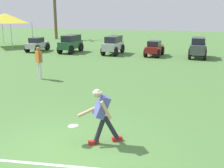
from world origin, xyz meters
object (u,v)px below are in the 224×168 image
(frisbee_thrower, at_px, (102,113))
(parked_car_slot_e, at_px, (198,47))
(frisbee_in_flight, at_px, (73,126))
(teammate_near_sideline, at_px, (39,60))
(parked_car_slot_b, at_px, (71,43))
(event_tent, at_px, (5,18))
(parked_car_slot_c, at_px, (113,44))
(palm_tree_far_left, at_px, (55,8))
(parked_car_slot_a, at_px, (37,44))
(parked_car_slot_d, at_px, (154,48))

(frisbee_thrower, height_order, parked_car_slot_e, frisbee_thrower)
(frisbee_in_flight, relative_size, teammate_near_sideline, 0.23)
(parked_car_slot_b, relative_size, parked_car_slot_e, 1.04)
(parked_car_slot_b, xyz_separation_m, event_tent, (-7.12, 1.91, 1.80))
(parked_car_slot_e, bearing_deg, event_tent, 173.71)
(teammate_near_sideline, height_order, parked_car_slot_c, teammate_near_sideline)
(frisbee_thrower, xyz_separation_m, parked_car_slot_e, (2.40, 14.12, -0.05))
(palm_tree_far_left, xyz_separation_m, event_tent, (-1.24, -7.25, -0.86))
(palm_tree_far_left, bearing_deg, parked_car_slot_e, -30.56)
(frisbee_in_flight, distance_m, parked_car_slot_a, 16.84)
(parked_car_slot_b, distance_m, palm_tree_far_left, 11.20)
(parked_car_slot_e, distance_m, palm_tree_far_left, 18.05)
(frisbee_in_flight, xyz_separation_m, parked_car_slot_e, (3.08, 14.34, 0.28))
(parked_car_slot_d, xyz_separation_m, event_tent, (-13.61, 1.85, 1.95))
(parked_car_slot_e, bearing_deg, teammate_near_sideline, -130.78)
(parked_car_slot_c, xyz_separation_m, parked_car_slot_d, (3.09, -0.04, -0.16))
(parked_car_slot_c, distance_m, palm_tree_far_left, 13.24)
(parked_car_slot_c, height_order, parked_car_slot_d, parked_car_slot_c)
(frisbee_thrower, bearing_deg, teammate_near_sideline, 131.57)
(teammate_near_sideline, height_order, palm_tree_far_left, palm_tree_far_left)
(frisbee_thrower, height_order, palm_tree_far_left, palm_tree_far_left)
(teammate_near_sideline, height_order, parked_car_slot_d, teammate_near_sideline)
(parked_car_slot_c, relative_size, parked_car_slot_e, 1.03)
(teammate_near_sideline, bearing_deg, parked_car_slot_d, 62.89)
(teammate_near_sideline, distance_m, parked_car_slot_c, 8.64)
(parked_car_slot_d, height_order, parked_car_slot_e, parked_car_slot_e)
(parked_car_slot_c, bearing_deg, parked_car_slot_d, -0.68)
(event_tent, bearing_deg, palm_tree_far_left, 80.29)
(parked_car_slot_c, bearing_deg, parked_car_slot_b, -178.40)
(teammate_near_sideline, height_order, event_tent, event_tent)
(parked_car_slot_b, distance_m, parked_car_slot_d, 6.50)
(parked_car_slot_b, xyz_separation_m, palm_tree_far_left, (-5.88, 9.16, 2.65))
(parked_car_slot_c, distance_m, event_tent, 10.83)
(parked_car_slot_a, relative_size, parked_car_slot_c, 0.90)
(frisbee_in_flight, bearing_deg, palm_tree_far_left, 117.71)
(parked_car_slot_b, relative_size, event_tent, 0.72)
(parked_car_slot_e, relative_size, event_tent, 0.69)
(parked_car_slot_d, bearing_deg, parked_car_slot_a, -178.46)
(parked_car_slot_b, xyz_separation_m, parked_car_slot_d, (6.49, 0.06, -0.16))
(teammate_near_sideline, relative_size, parked_car_slot_b, 0.63)
(frisbee_in_flight, bearing_deg, parked_car_slot_d, 89.70)
(teammate_near_sideline, bearing_deg, event_tent, 131.79)
(frisbee_thrower, relative_size, teammate_near_sideline, 0.91)
(parked_car_slot_a, distance_m, event_tent, 5.15)
(teammate_near_sideline, xyz_separation_m, parked_car_slot_b, (-2.14, 8.45, -0.22))
(event_tent, bearing_deg, parked_car_slot_d, -7.74)
(teammate_near_sideline, xyz_separation_m, palm_tree_far_left, (-8.02, 17.61, 2.43))
(frisbee_in_flight, xyz_separation_m, event_tent, (-13.54, 16.17, 2.05))
(frisbee_thrower, bearing_deg, parked_car_slot_a, 125.66)
(teammate_near_sideline, xyz_separation_m, event_tent, (-9.26, 10.36, 1.58))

